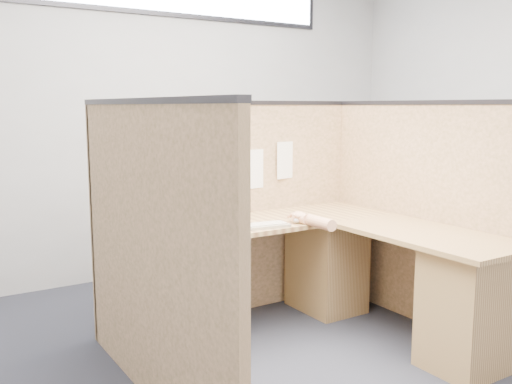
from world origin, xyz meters
TOP-DOWN VIEW (x-y plane):
  - floor at (0.00, 0.00)m, footprint 5.00×5.00m
  - wall_back at (0.00, 2.25)m, footprint 5.00×0.00m
  - cubicle_partitions at (0.00, 0.43)m, footprint 2.06×1.83m
  - l_desk at (0.18, 0.29)m, footprint 1.95×1.75m
  - laptop at (-0.35, 0.86)m, footprint 0.36×0.35m
  - keyboard at (-0.12, 0.48)m, footprint 0.41×0.18m
  - mouse at (0.19, 0.48)m, footprint 0.13×0.10m
  - hand_forearm at (0.20, 0.33)m, footprint 0.11×0.40m
  - blue_poster at (-0.77, 0.97)m, footprint 0.17×0.01m
  - american_flag at (-0.76, 0.96)m, footprint 0.21×0.01m
  - file_holder at (-0.22, 0.94)m, footprint 0.24×0.05m
  - paper_left at (0.15, 0.97)m, footprint 0.22×0.02m
  - paper_right at (0.45, 0.97)m, footprint 0.21×0.04m

SIDE VIEW (x-z plane):
  - floor at x=0.00m, z-range 0.00..0.00m
  - l_desk at x=0.18m, z-range 0.03..0.76m
  - keyboard at x=-0.12m, z-range 0.73..0.76m
  - mouse at x=0.19m, z-range 0.73..0.78m
  - cubicle_partitions at x=0.00m, z-range 0.00..1.53m
  - hand_forearm at x=0.20m, z-range 0.73..0.81m
  - laptop at x=-0.35m, z-range 0.67..0.90m
  - file_holder at x=-0.22m, z-range 0.86..1.17m
  - paper_left at x=0.15m, z-range 0.90..1.18m
  - paper_right at x=0.45m, z-range 0.96..1.23m
  - american_flag at x=-0.76m, z-range 1.11..1.46m
  - blue_poster at x=-0.77m, z-range 1.19..1.41m
  - wall_back at x=0.00m, z-range -1.10..3.90m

